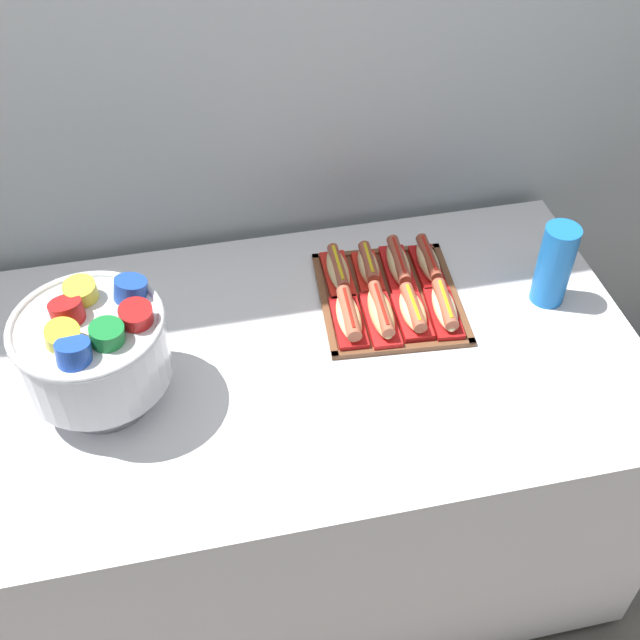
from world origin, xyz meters
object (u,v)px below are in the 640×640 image
(hot_dog_0, at_px, (349,317))
(hot_dog_7, at_px, (428,262))
(hot_dog_2, at_px, (413,312))
(hot_dog_6, at_px, (398,265))
(buffet_table, at_px, (300,454))
(hot_dog_3, at_px, (444,308))
(cup_stack, at_px, (555,265))
(punch_bowl, at_px, (94,347))
(serving_tray, at_px, (389,298))
(hot_dog_5, at_px, (368,267))
(hot_dog_4, at_px, (338,271))
(hot_dog_1, at_px, (381,314))

(hot_dog_0, bearing_deg, hot_dog_7, 31.70)
(hot_dog_2, bearing_deg, hot_dog_6, 85.45)
(buffet_table, bearing_deg, hot_dog_3, 6.80)
(hot_dog_3, height_order, cup_stack, cup_stack)
(hot_dog_3, height_order, punch_bowl, punch_bowl)
(punch_bowl, bearing_deg, hot_dog_7, 17.13)
(hot_dog_7, bearing_deg, hot_dog_6, 175.45)
(serving_tray, height_order, punch_bowl, punch_bowl)
(hot_dog_2, distance_m, hot_dog_5, 0.18)
(buffet_table, height_order, hot_dog_3, hot_dog_3)
(hot_dog_2, bearing_deg, punch_bowl, -173.14)
(hot_dog_5, bearing_deg, punch_bowl, -158.24)
(buffet_table, xyz_separation_m, hot_dog_4, (0.15, 0.22, 0.41))
(serving_tray, distance_m, hot_dog_7, 0.14)
(hot_dog_1, xyz_separation_m, hot_dog_3, (0.15, -0.01, -0.00))
(hot_dog_6, bearing_deg, hot_dog_1, -119.00)
(hot_dog_2, bearing_deg, hot_dog_1, 175.45)
(hot_dog_4, bearing_deg, buffet_table, -122.91)
(serving_tray, xyz_separation_m, hot_dog_0, (-0.12, -0.07, 0.03))
(hot_dog_7, bearing_deg, hot_dog_3, -94.55)
(serving_tray, relative_size, cup_stack, 1.83)
(hot_dog_1, distance_m, hot_dog_4, 0.18)
(hot_dog_2, bearing_deg, buffet_table, -170.24)
(buffet_table, xyz_separation_m, hot_dog_1, (0.21, 0.05, 0.41))
(hot_dog_4, distance_m, cup_stack, 0.51)
(hot_dog_0, distance_m, hot_dog_5, 0.18)
(hot_dog_3, xyz_separation_m, punch_bowl, (-0.77, -0.08, 0.12))
(hot_dog_1, xyz_separation_m, punch_bowl, (-0.62, -0.09, 0.12))
(hot_dog_6, distance_m, punch_bowl, 0.76)
(hot_dog_0, height_order, hot_dog_1, hot_dog_1)
(serving_tray, xyz_separation_m, hot_dog_1, (-0.04, -0.08, 0.03))
(hot_dog_2, relative_size, cup_stack, 0.74)
(hot_dog_0, height_order, hot_dog_3, same)
(hot_dog_4, height_order, hot_dog_5, hot_dog_5)
(hot_dog_2, bearing_deg, hot_dog_4, 127.72)
(hot_dog_3, xyz_separation_m, cup_stack, (0.27, 0.02, 0.07))
(hot_dog_6, bearing_deg, hot_dog_2, -94.55)
(hot_dog_0, height_order, hot_dog_6, hot_dog_6)
(hot_dog_5, xyz_separation_m, hot_dog_6, (0.07, -0.01, -0.00))
(hot_dog_5, bearing_deg, hot_dog_0, -119.00)
(hot_dog_6, relative_size, hot_dog_7, 1.09)
(hot_dog_6, bearing_deg, hot_dog_7, -4.55)
(hot_dog_7, bearing_deg, hot_dog_4, 175.45)
(serving_tray, distance_m, hot_dog_3, 0.14)
(hot_dog_6, xyz_separation_m, punch_bowl, (-0.71, -0.25, 0.12))
(hot_dog_5, bearing_deg, cup_stack, -21.55)
(hot_dog_5, xyz_separation_m, punch_bowl, (-0.64, -0.25, 0.12))
(hot_dog_4, xyz_separation_m, hot_dog_7, (0.22, -0.02, 0.00))
(hot_dog_2, distance_m, punch_bowl, 0.71)
(serving_tray, relative_size, hot_dog_5, 2.45)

